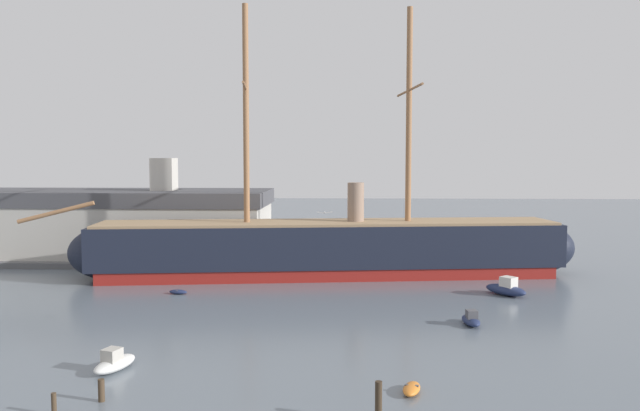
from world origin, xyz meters
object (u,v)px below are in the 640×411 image
dinghy_far_left (127,265)px  dockside_warehouse_left (106,225)px  seagull_in_flight (325,213)px  motorboat_alongside_stern (506,289)px  mooring_piling_right_pair (379,402)px  dinghy_distant_centre (332,252)px  tall_ship (328,248)px  motorboat_far_right (535,266)px  motorboat_mid_right (471,320)px  motorboat_foreground_left (114,363)px  dinghy_foreground_right (412,389)px  mooring_piling_nearest (54,404)px  dinghy_alongside_bow (178,292)px  mooring_piling_left_pair (101,390)px

dinghy_far_left → dockside_warehouse_left: 9.55m
seagull_in_flight → motorboat_alongside_stern: bearing=44.0°
mooring_piling_right_pair → dinghy_distant_centre: bearing=93.9°
dinghy_far_left → tall_ship: bearing=-11.6°
dinghy_distant_centre → seagull_in_flight: seagull_in_flight is taller
motorboat_far_right → motorboat_mid_right: bearing=-116.5°
motorboat_foreground_left → mooring_piling_right_pair: bearing=-23.4°
motorboat_mid_right → motorboat_alongside_stern: size_ratio=0.68×
dinghy_far_left → dockside_warehouse_left: size_ratio=0.04×
dinghy_foreground_right → motorboat_far_right: (20.32, 43.27, 0.27)m
motorboat_foreground_left → dinghy_foreground_right: bearing=-9.2°
motorboat_alongside_stern → mooring_piling_nearest: motorboat_alongside_stern is taller
dockside_warehouse_left → seagull_in_flight: (33.10, -39.98, 5.35)m
dinghy_distant_centre → mooring_piling_nearest: 62.11m
tall_ship → seagull_in_flight: bearing=-88.8°
motorboat_foreground_left → dinghy_far_left: size_ratio=2.15×
dinghy_alongside_bow → motorboat_far_right: 45.31m
motorboat_mid_right → mooring_piling_nearest: bearing=-143.4°
dinghy_foreground_right → dockside_warehouse_left: dockside_warehouse_left is taller
dinghy_alongside_bow → mooring_piling_nearest: mooring_piling_nearest is taller
dinghy_distant_centre → seagull_in_flight: size_ratio=2.06×
motorboat_foreground_left → motorboat_mid_right: bearing=25.8°
dinghy_far_left → mooring_piling_right_pair: mooring_piling_right_pair is taller
motorboat_foreground_left → motorboat_mid_right: motorboat_foreground_left is taller
dockside_warehouse_left → dinghy_distant_centre: bearing=10.6°
motorboat_foreground_left → mooring_piling_nearest: (-0.65, -7.39, 0.07)m
motorboat_alongside_stern → mooring_piling_left_pair: motorboat_alongside_stern is taller
dinghy_alongside_bow → dinghy_distant_centre: bearing=61.7°
dinghy_alongside_bow → motorboat_far_right: (42.36, 16.06, 0.31)m
motorboat_far_right → mooring_piling_left_pair: motorboat_far_right is taller
motorboat_alongside_stern → motorboat_mid_right: bearing=-116.5°
tall_ship → motorboat_far_right: tall_ship is taller
motorboat_far_right → seagull_in_flight: size_ratio=3.26×
dinghy_far_left → mooring_piling_right_pair: bearing=-57.0°
motorboat_mid_right → seagull_in_flight: size_ratio=2.76×
dinghy_distant_centre → mooring_piling_right_pair: mooring_piling_right_pair is taller
mooring_piling_left_pair → motorboat_mid_right: bearing=35.7°
motorboat_mid_right → mooring_piling_left_pair: 31.23m
motorboat_foreground_left → seagull_in_flight: bearing=26.6°
motorboat_foreground_left → dinghy_alongside_bow: bearing=95.2°
tall_ship → dockside_warehouse_left: bearing=159.7°
mooring_piling_left_pair → dinghy_distant_centre: bearing=78.2°
motorboat_foreground_left → seagull_in_flight: size_ratio=3.38×
motorboat_foreground_left → mooring_piling_left_pair: (1.25, -5.36, 0.12)m
motorboat_foreground_left → dockside_warehouse_left: size_ratio=0.08×
dinghy_foreground_right → mooring_piling_left_pair: (-18.59, -2.14, 0.40)m
mooring_piling_right_pair → dockside_warehouse_left: bearing=123.8°
motorboat_alongside_stern → dinghy_distant_centre: motorboat_alongside_stern is taller
tall_ship → dinghy_foreground_right: 38.90m
dinghy_foreground_right → seagull_in_flight: bearing=119.2°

